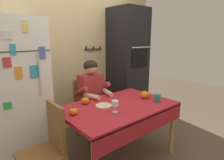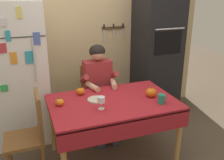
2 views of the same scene
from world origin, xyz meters
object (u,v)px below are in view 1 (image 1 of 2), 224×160
(pumpkin_small, at_px, (145,95))
(serving_tray, at_px, (104,106))
(chair_behind_person, at_px, (87,105))
(dining_table, at_px, (119,112))
(seated_person, at_px, (93,94))
(refrigerator, at_px, (16,92))
(wall_oven, at_px, (127,65))
(pumpkin_large, at_px, (85,101))
(coffee_mug, at_px, (158,98))
(chair_left_side, at_px, (48,146))
(pumpkin_medium, at_px, (74,111))
(wine_glass, at_px, (115,104))

(pumpkin_small, relative_size, serving_tray, 0.64)
(chair_behind_person, distance_m, serving_tray, 0.75)
(dining_table, distance_m, seated_person, 0.61)
(dining_table, distance_m, chair_behind_person, 0.81)
(refrigerator, bearing_deg, wall_oven, 1.14)
(refrigerator, distance_m, chair_behind_person, 1.05)
(dining_table, bearing_deg, chair_behind_person, 88.10)
(pumpkin_large, bearing_deg, coffee_mug, -35.18)
(refrigerator, height_order, dining_table, refrigerator)
(coffee_mug, bearing_deg, chair_left_side, 168.03)
(pumpkin_small, bearing_deg, dining_table, 177.39)
(refrigerator, height_order, pumpkin_medium, refrigerator)
(serving_tray, bearing_deg, seated_person, 68.68)
(pumpkin_medium, xyz_separation_m, pumpkin_small, (1.03, -0.13, 0.01))
(chair_behind_person, xyz_separation_m, seated_person, (-0.00, -0.19, 0.23))
(wall_oven, xyz_separation_m, serving_tray, (-1.22, -0.82, -0.30))
(pumpkin_large, distance_m, pumpkin_small, 0.83)
(wall_oven, distance_m, dining_table, 1.45)
(pumpkin_large, bearing_deg, refrigerator, 139.56)
(chair_left_side, distance_m, pumpkin_medium, 0.42)
(dining_table, distance_m, pumpkin_medium, 0.60)
(chair_left_side, relative_size, serving_tray, 4.68)
(pumpkin_medium, bearing_deg, chair_behind_person, 48.52)
(wine_glass, bearing_deg, wall_oven, 40.37)
(coffee_mug, bearing_deg, chair_behind_person, 113.99)
(pumpkin_medium, distance_m, pumpkin_small, 1.04)
(chair_behind_person, distance_m, wine_glass, 1.00)
(dining_table, distance_m, coffee_mug, 0.54)
(wine_glass, bearing_deg, chair_left_side, 164.59)
(chair_behind_person, bearing_deg, coffee_mug, -66.01)
(pumpkin_small, height_order, serving_tray, pumpkin_small)
(dining_table, bearing_deg, coffee_mug, -24.72)
(seated_person, xyz_separation_m, serving_tray, (-0.20, -0.50, 0.01))
(chair_behind_person, height_order, pumpkin_large, chair_behind_person)
(wall_oven, relative_size, pumpkin_large, 19.43)
(refrigerator, xyz_separation_m, pumpkin_medium, (0.38, -0.77, -0.12))
(dining_table, xyz_separation_m, chair_behind_person, (0.03, 0.79, -0.14))
(wall_oven, bearing_deg, pumpkin_small, -122.18)
(chair_behind_person, bearing_deg, wall_oven, 7.24)
(coffee_mug, height_order, pumpkin_small, pumpkin_small)
(chair_behind_person, bearing_deg, pumpkin_large, -124.29)
(wine_glass, bearing_deg, dining_table, 34.44)
(pumpkin_large, bearing_deg, pumpkin_medium, -143.19)
(seated_person, xyz_separation_m, coffee_mug, (0.45, -0.82, 0.05))
(wine_glass, xyz_separation_m, pumpkin_medium, (-0.39, 0.24, -0.06))
(refrigerator, distance_m, pumpkin_large, 0.87)
(seated_person, xyz_separation_m, chair_left_side, (-0.93, -0.53, -0.23))
(coffee_mug, distance_m, pumpkin_large, 0.94)
(pumpkin_medium, bearing_deg, chair_left_side, -172.82)
(wine_glass, xyz_separation_m, pumpkin_large, (-0.11, 0.45, -0.06))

